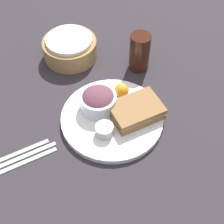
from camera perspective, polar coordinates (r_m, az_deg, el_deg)
ground_plane at (r=0.93m, az=-0.00°, el=-1.44°), size 4.00×4.00×0.00m
plate at (r=0.92m, az=-0.00°, el=-1.11°), size 0.30×0.30×0.02m
sandwich at (r=0.90m, az=4.42°, el=0.15°), size 0.17×0.15×0.04m
salad_bowl at (r=0.91m, az=-2.54°, el=2.19°), size 0.11×0.11×0.07m
dressing_cup at (r=0.87m, az=-1.40°, el=-3.29°), size 0.05×0.05×0.03m
orange_wedge at (r=0.95m, az=1.78°, el=3.96°), size 0.04×0.04×0.04m
drink_glass at (r=1.04m, az=5.07°, el=10.86°), size 0.07×0.07×0.13m
bread_basket at (r=1.11m, az=-7.69°, el=11.54°), size 0.19×0.19×0.08m
fork at (r=0.88m, az=-16.23°, el=-8.99°), size 0.19×0.09×0.01m
knife at (r=0.89m, az=-16.57°, el=-8.07°), size 0.20×0.09×0.01m
spoon at (r=0.90m, az=-16.90°, el=-7.18°), size 0.17×0.08×0.01m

